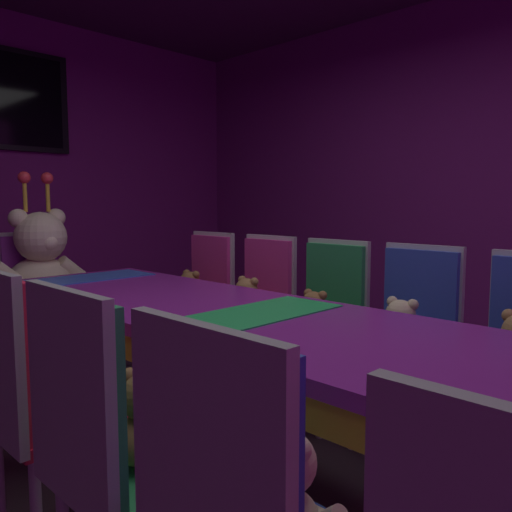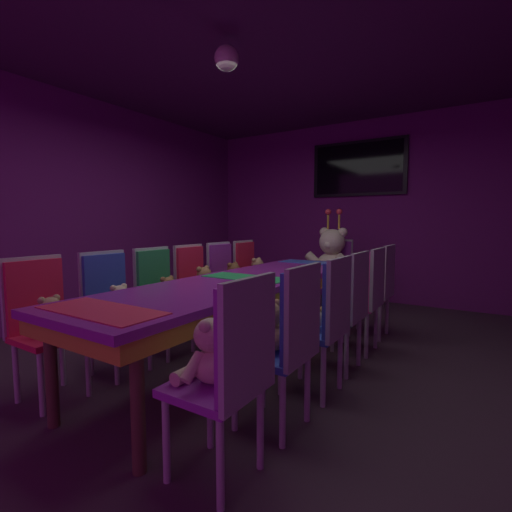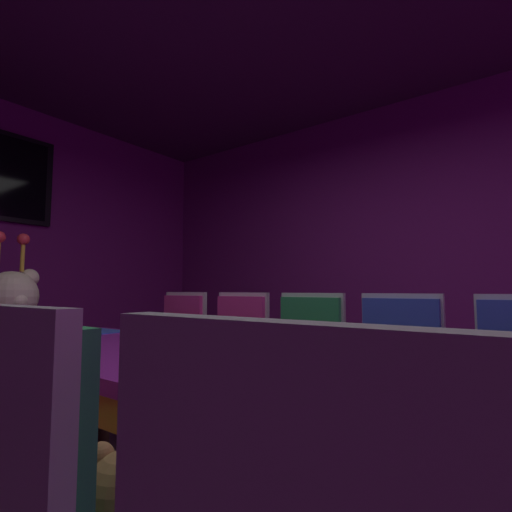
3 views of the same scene
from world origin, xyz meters
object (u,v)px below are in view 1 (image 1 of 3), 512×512
(teddy_left_1, at_px, (286,498))
(teddy_left_4, at_px, (2,347))
(teddy_right_2, at_px, (399,332))
(king_teddy_bear, at_px, (43,266))
(teddy_left_2, at_px, (146,424))
(teddy_right_5, at_px, (189,293))
(chair_right_3, at_px, (329,310))
(teddy_left_3, at_px, (65,376))
(throne_chair, at_px, (33,287))
(banquet_table, at_px, (256,334))
(chair_right_4, at_px, (262,297))
(chair_right_2, at_px, (414,324))
(chair_left_3, at_px, (22,385))
(chair_left_2, at_px, (100,432))
(teddy_right_3, at_px, (313,318))
(teddy_right_4, at_px, (246,303))
(chair_right_5, at_px, (205,288))

(teddy_left_1, bearing_deg, teddy_left_4, 90.69)
(teddy_right_2, bearing_deg, king_teddy_bear, -72.78)
(teddy_right_2, bearing_deg, teddy_left_2, -0.17)
(teddy_right_5, bearing_deg, teddy_right_2, 90.95)
(chair_right_3, height_order, teddy_right_5, chair_right_3)
(teddy_left_3, xyz_separation_m, throne_chair, (0.69, 1.96, 0.00))
(banquet_table, relative_size, chair_right_4, 3.39)
(teddy_left_1, bearing_deg, chair_right_2, 18.53)
(chair_right_3, relative_size, throne_chair, 1.00)
(banquet_table, xyz_separation_m, teddy_left_1, (-0.69, -0.77, -0.08))
(chair_left_3, bearing_deg, chair_left_2, -89.78)
(teddy_left_1, bearing_deg, chair_left_2, 105.23)
(chair_right_2, xyz_separation_m, chair_right_3, (-0.01, 0.51, 0.00))
(teddy_right_3, distance_m, teddy_right_4, 0.52)
(chair_right_5, xyz_separation_m, teddy_right_5, (-0.14, 0.00, -0.02))
(teddy_left_2, bearing_deg, teddy_right_3, 19.95)
(banquet_table, xyz_separation_m, chair_right_2, (0.86, -0.25, -0.06))
(banquet_table, distance_m, king_teddy_bear, 2.05)
(chair_left_2, height_order, chair_right_5, same)
(chair_left_2, xyz_separation_m, teddy_left_2, (0.14, -0.00, -0.02))
(teddy_left_1, bearing_deg, chair_right_5, 53.93)
(teddy_left_2, distance_m, chair_right_2, 1.55)
(chair_right_5, bearing_deg, teddy_left_3, 34.92)
(teddy_right_2, bearing_deg, teddy_left_1, 20.28)
(banquet_table, distance_m, teddy_right_4, 1.05)
(throne_chair, relative_size, king_teddy_bear, 1.05)
(banquet_table, height_order, teddy_left_4, teddy_left_4)
(chair_right_3, height_order, chair_right_4, same)
(teddy_left_3, xyz_separation_m, teddy_right_4, (1.39, 0.52, -0.01))
(chair_right_2, relative_size, teddy_right_3, 3.52)
(chair_right_2, height_order, king_teddy_bear, king_teddy_bear)
(teddy_left_2, height_order, teddy_left_4, teddy_left_4)
(chair_right_2, height_order, teddy_right_2, chair_right_2)
(teddy_left_3, height_order, teddy_right_5, teddy_left_3)
(chair_left_2, bearing_deg, teddy_right_5, 45.83)
(teddy_left_2, relative_size, chair_left_3, 0.29)
(teddy_left_2, xyz_separation_m, chair_right_4, (1.54, 1.03, 0.02))
(teddy_left_1, xyz_separation_m, king_teddy_bear, (0.69, 2.82, 0.18))
(teddy_right_3, distance_m, king_teddy_bear, 1.93)
(chair_right_2, distance_m, chair_right_5, 1.57)
(teddy_left_4, bearing_deg, chair_left_3, -102.94)
(teddy_left_1, distance_m, teddy_right_5, 2.50)
(teddy_right_4, bearing_deg, chair_left_2, 33.79)
(chair_left_3, bearing_deg, teddy_left_4, 77.06)
(chair_right_4, relative_size, throne_chair, 1.00)
(chair_right_4, bearing_deg, throne_chair, -59.45)
(chair_right_4, bearing_deg, teddy_left_1, 45.23)
(banquet_table, relative_size, teddy_right_3, 11.94)
(chair_left_2, xyz_separation_m, teddy_left_3, (0.14, 0.50, -0.00))
(chair_right_2, bearing_deg, teddy_left_3, -18.19)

